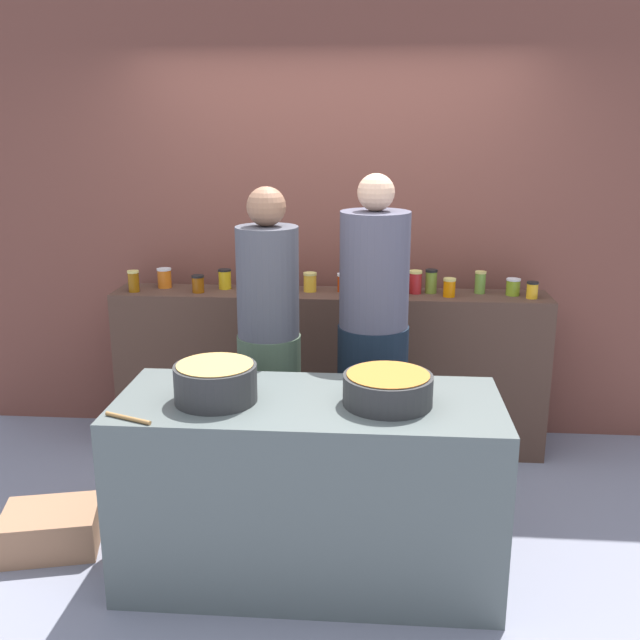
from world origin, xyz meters
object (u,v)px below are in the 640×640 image
at_px(preserve_jar_0, 134,281).
at_px(preserve_jar_2, 198,284).
at_px(preserve_jar_14, 513,287).
at_px(preserve_jar_7, 344,282).
at_px(preserve_jar_4, 261,280).
at_px(bread_crate, 51,529).
at_px(preserve_jar_3, 225,279).
at_px(preserve_jar_6, 310,282).
at_px(preserve_jar_1, 164,278).
at_px(preserve_jar_8, 373,283).
at_px(preserve_jar_15, 532,290).
at_px(preserve_jar_10, 415,282).
at_px(preserve_jar_13, 480,282).
at_px(cook_with_tongs, 269,363).
at_px(cooking_pot_left, 216,383).
at_px(preserve_jar_12, 449,287).
at_px(preserve_jar_9, 398,286).
at_px(preserve_jar_5, 279,280).
at_px(wooden_spoon, 128,418).
at_px(cooking_pot_center, 388,389).
at_px(preserve_jar_11, 431,281).
at_px(cook_in_cap, 373,358).

distance_m(preserve_jar_0, preserve_jar_2, 0.40).
bearing_deg(preserve_jar_14, preserve_jar_7, 179.02).
bearing_deg(preserve_jar_4, preserve_jar_2, -167.67).
bearing_deg(bread_crate, preserve_jar_14, 28.76).
xyz_separation_m(preserve_jar_3, preserve_jar_7, (0.76, -0.02, -0.01)).
relative_size(preserve_jar_2, preserve_jar_4, 0.85).
height_order(preserve_jar_6, preserve_jar_7, preserve_jar_6).
distance_m(preserve_jar_1, preserve_jar_8, 1.33).
xyz_separation_m(preserve_jar_3, preserve_jar_15, (1.89, -0.11, -0.01)).
distance_m(preserve_jar_8, preserve_jar_10, 0.27).
height_order(preserve_jar_3, preserve_jar_13, preserve_jar_13).
bearing_deg(preserve_jar_7, preserve_jar_3, 178.42).
distance_m(preserve_jar_2, cook_with_tongs, 0.89).
distance_m(preserve_jar_8, preserve_jar_13, 0.67).
bearing_deg(cooking_pot_left, preserve_jar_12, 51.04).
height_order(preserve_jar_9, preserve_jar_13, preserve_jar_13).
distance_m(preserve_jar_0, preserve_jar_15, 2.44).
xyz_separation_m(preserve_jar_5, wooden_spoon, (-0.40, -1.70, -0.22)).
relative_size(preserve_jar_13, wooden_spoon, 0.61).
height_order(preserve_jar_12, preserve_jar_15, preserve_jar_12).
xyz_separation_m(preserve_jar_14, cooking_pot_center, (-0.78, -1.45, -0.14)).
bearing_deg(preserve_jar_15, preserve_jar_12, 179.55).
distance_m(preserve_jar_1, cooking_pot_center, 2.05).
bearing_deg(preserve_jar_11, cooking_pot_left, -124.60).
height_order(preserve_jar_5, preserve_jar_14, preserve_jar_5).
relative_size(preserve_jar_1, cook_in_cap, 0.07).
height_order(preserve_jar_9, preserve_jar_11, preserve_jar_11).
xyz_separation_m(preserve_jar_0, preserve_jar_11, (1.84, 0.11, 0.01)).
height_order(preserve_jar_6, wooden_spoon, preserve_jar_6).
relative_size(preserve_jar_1, preserve_jar_15, 1.23).
height_order(preserve_jar_8, preserve_jar_13, preserve_jar_8).
bearing_deg(preserve_jar_15, preserve_jar_3, 176.64).
height_order(preserve_jar_4, cook_with_tongs, cook_with_tongs).
bearing_deg(preserve_jar_6, preserve_jar_10, -0.11).
height_order(cooking_pot_center, cook_with_tongs, cook_with_tongs).
bearing_deg(preserve_jar_5, bread_crate, -126.51).
bearing_deg(cook_in_cap, cooking_pot_left, -130.11).
distance_m(cook_with_tongs, cook_in_cap, 0.56).
xyz_separation_m(preserve_jar_14, cooking_pot_left, (-1.52, -1.47, -0.12)).
relative_size(preserve_jar_14, preserve_jar_15, 1.02).
bearing_deg(preserve_jar_15, preserve_jar_13, 159.41).
bearing_deg(preserve_jar_14, preserve_jar_8, -177.53).
bearing_deg(cooking_pot_left, preserve_jar_5, 86.59).
bearing_deg(bread_crate, preserve_jar_13, 31.54).
height_order(preserve_jar_0, wooden_spoon, preserve_jar_0).
relative_size(preserve_jar_2, preserve_jar_7, 0.95).
xyz_separation_m(preserve_jar_1, preserve_jar_15, (2.28, -0.12, -0.01)).
relative_size(preserve_jar_4, preserve_jar_8, 0.92).
distance_m(preserve_jar_8, preserve_jar_9, 0.16).
distance_m(preserve_jar_13, wooden_spoon, 2.41).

